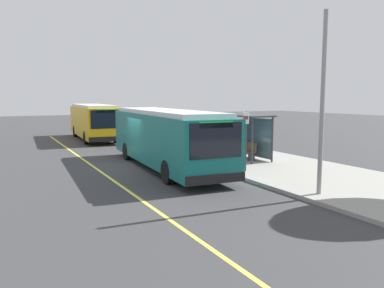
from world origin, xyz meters
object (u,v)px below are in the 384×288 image
at_px(pedestrian_commuter, 214,139).
at_px(transit_bus_second, 94,120).
at_px(route_sign_post, 246,133).
at_px(transit_bus_main, 166,136).
at_px(waiting_bench, 245,150).

bearing_deg(pedestrian_commuter, transit_bus_second, -163.42).
bearing_deg(route_sign_post, transit_bus_second, -170.97).
distance_m(route_sign_post, pedestrian_commuter, 4.97).
height_order(transit_bus_main, transit_bus_second, same).
bearing_deg(transit_bus_main, pedestrian_commuter, 113.10).
relative_size(transit_bus_main, route_sign_post, 4.04).
distance_m(transit_bus_main, transit_bus_second, 14.89).
bearing_deg(transit_bus_second, pedestrian_commuter, 16.58).
bearing_deg(pedestrian_commuter, waiting_bench, 28.25).
xyz_separation_m(transit_bus_main, pedestrian_commuter, (-1.60, 3.75, -0.50)).
distance_m(transit_bus_second, waiting_bench, 15.91).
xyz_separation_m(transit_bus_second, pedestrian_commuter, (13.29, 3.96, -0.50)).
bearing_deg(route_sign_post, pedestrian_commuter, 167.19).
distance_m(waiting_bench, pedestrian_commuter, 2.11).
xyz_separation_m(transit_bus_second, waiting_bench, (15.10, 4.93, -0.98)).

